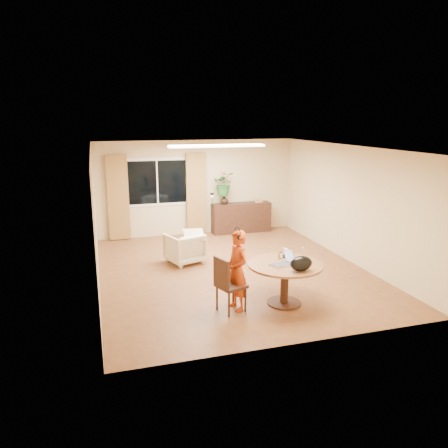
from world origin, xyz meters
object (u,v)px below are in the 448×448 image
object	(u,v)px
dining_chair	(231,284)
child	(237,271)
dining_table	(285,272)
sideboard	(241,218)
armchair	(184,248)

from	to	relation	value
dining_chair	child	bearing A→B (deg)	5.62
dining_chair	child	distance (m)	0.25
dining_table	sideboard	distance (m)	4.99
child	dining_chair	bearing A→B (deg)	-77.65
dining_table	sideboard	bearing A→B (deg)	80.02
dining_table	dining_chair	world-z (taller)	dining_chair
armchair	sideboard	size ratio (longest dim) A/B	0.45
armchair	child	bearing A→B (deg)	78.50
child	armchair	xyz separation A→B (m)	(-0.37, 2.67, -0.34)
child	dining_table	bearing A→B (deg)	75.11
dining_table	armchair	xyz separation A→B (m)	(-1.23, 2.71, -0.24)
dining_table	child	size ratio (longest dim) A/B	0.94
dining_table	child	distance (m)	0.87
armchair	sideboard	xyz separation A→B (m)	(2.09, 2.20, 0.07)
sideboard	armchair	bearing A→B (deg)	-133.52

